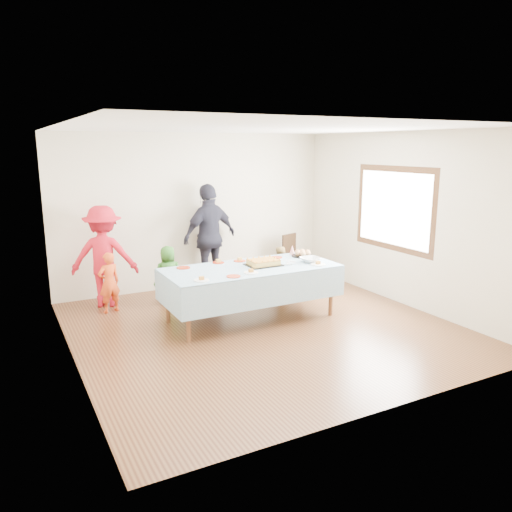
{
  "coord_description": "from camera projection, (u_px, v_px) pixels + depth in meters",
  "views": [
    {
      "loc": [
        -3.16,
        -5.77,
        2.48
      ],
      "look_at": [
        0.04,
        0.3,
        0.96
      ],
      "focal_mm": 35.0,
      "sensor_mm": 36.0,
      "label": 1
    }
  ],
  "objects": [
    {
      "name": "ground",
      "position": [
        263.0,
        327.0,
        6.96
      ],
      "size": [
        5.0,
        5.0,
        0.0
      ],
      "primitive_type": "plane",
      "color": "#452313",
      "rests_on": "ground"
    },
    {
      "name": "room_walls",
      "position": [
        267.0,
        200.0,
        6.6
      ],
      "size": [
        5.04,
        5.04,
        2.72
      ],
      "color": "beige",
      "rests_on": "ground"
    },
    {
      "name": "party_table",
      "position": [
        251.0,
        271.0,
        7.16
      ],
      "size": [
        2.5,
        1.1,
        0.78
      ],
      "color": "brown",
      "rests_on": "ground"
    },
    {
      "name": "birthday_cake",
      "position": [
        263.0,
        263.0,
        7.24
      ],
      "size": [
        0.49,
        0.37,
        0.09
      ],
      "color": "black",
      "rests_on": "party_table"
    },
    {
      "name": "rolls_tray",
      "position": [
        303.0,
        254.0,
        7.82
      ],
      "size": [
        0.34,
        0.34,
        0.1
      ],
      "color": "black",
      "rests_on": "party_table"
    },
    {
      "name": "punch_bowl",
      "position": [
        310.0,
        260.0,
        7.44
      ],
      "size": [
        0.29,
        0.29,
        0.07
      ],
      "primitive_type": "imported",
      "color": "silver",
      "rests_on": "party_table"
    },
    {
      "name": "party_hat",
      "position": [
        292.0,
        250.0,
        7.95
      ],
      "size": [
        0.09,
        0.09,
        0.15
      ],
      "primitive_type": "cone",
      "color": "silver",
      "rests_on": "party_table"
    },
    {
      "name": "fork_pile",
      "position": [
        288.0,
        262.0,
        7.29
      ],
      "size": [
        0.24,
        0.18,
        0.07
      ],
      "primitive_type": null,
      "color": "white",
      "rests_on": "party_table"
    },
    {
      "name": "plate_red_far_a",
      "position": [
        183.0,
        268.0,
        7.08
      ],
      "size": [
        0.19,
        0.19,
        0.01
      ],
      "primitive_type": "cylinder",
      "color": "#B5270D",
      "rests_on": "party_table"
    },
    {
      "name": "plate_red_far_b",
      "position": [
        218.0,
        263.0,
        7.39
      ],
      "size": [
        0.17,
        0.17,
        0.01
      ],
      "primitive_type": "cylinder",
      "color": "#B5270D",
      "rests_on": "party_table"
    },
    {
      "name": "plate_red_far_c",
      "position": [
        240.0,
        261.0,
        7.5
      ],
      "size": [
        0.18,
        0.18,
        0.01
      ],
      "primitive_type": "cylinder",
      "color": "#B5270D",
      "rests_on": "party_table"
    },
    {
      "name": "plate_red_far_d",
      "position": [
        277.0,
        257.0,
        7.74
      ],
      "size": [
        0.17,
        0.17,
        0.01
      ],
      "primitive_type": "cylinder",
      "color": "#B5270D",
      "rests_on": "party_table"
    },
    {
      "name": "plate_red_near",
      "position": [
        233.0,
        276.0,
        6.61
      ],
      "size": [
        0.19,
        0.19,
        0.01
      ],
      "primitive_type": "cylinder",
      "color": "#B5270D",
      "rests_on": "party_table"
    },
    {
      "name": "plate_white_left",
      "position": [
        202.0,
        280.0,
        6.42
      ],
      "size": [
        0.2,
        0.2,
        0.01
      ],
      "primitive_type": "cylinder",
      "color": "white",
      "rests_on": "party_table"
    },
    {
      "name": "plate_white_mid",
      "position": [
        251.0,
        273.0,
        6.81
      ],
      "size": [
        0.2,
        0.2,
        0.01
      ],
      "primitive_type": "cylinder",
      "color": "white",
      "rests_on": "party_table"
    },
    {
      "name": "plate_white_right",
      "position": [
        318.0,
        264.0,
        7.28
      ],
      "size": [
        0.22,
        0.22,
        0.01
      ],
      "primitive_type": "cylinder",
      "color": "white",
      "rests_on": "party_table"
    },
    {
      "name": "dining_chair",
      "position": [
        293.0,
        255.0,
        9.36
      ],
      "size": [
        0.48,
        0.48,
        0.86
      ],
      "rotation": [
        0.0,
        0.0,
        0.33
      ],
      "color": "black",
      "rests_on": "ground"
    },
    {
      "name": "toddler_left",
      "position": [
        109.0,
        282.0,
        7.51
      ],
      "size": [
        0.38,
        0.3,
        0.93
      ],
      "primitive_type": "imported",
      "rotation": [
        0.0,
        0.0,
        3.38
      ],
      "color": "#E34C1C",
      "rests_on": "ground"
    },
    {
      "name": "toddler_mid",
      "position": [
        168.0,
        275.0,
        7.93
      ],
      "size": [
        0.48,
        0.33,
        0.94
      ],
      "primitive_type": "imported",
      "rotation": [
        0.0,
        0.0,
        3.06
      ],
      "color": "#2C6622",
      "rests_on": "ground"
    },
    {
      "name": "toddler_right",
      "position": [
        279.0,
        270.0,
        8.46
      ],
      "size": [
        0.48,
        0.43,
        0.82
      ],
      "primitive_type": "imported",
      "rotation": [
        0.0,
        0.0,
        3.48
      ],
      "color": "tan",
      "rests_on": "ground"
    },
    {
      "name": "adult_left",
      "position": [
        104.0,
        256.0,
        7.76
      ],
      "size": [
        1.17,
        0.91,
        1.59
      ],
      "primitive_type": "imported",
      "rotation": [
        0.0,
        0.0,
        2.79
      ],
      "color": "red",
      "rests_on": "ground"
    },
    {
      "name": "adult_right",
      "position": [
        210.0,
        237.0,
        8.72
      ],
      "size": [
        1.16,
        0.73,
        1.85
      ],
      "primitive_type": "imported",
      "rotation": [
        0.0,
        0.0,
        3.41
      ],
      "color": "#262634",
      "rests_on": "ground"
    }
  ]
}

